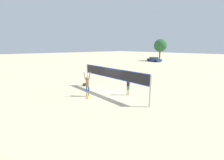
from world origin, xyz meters
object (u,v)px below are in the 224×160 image
player_spiker (87,84)px  tree_left_cluster (160,46)px  gear_bag (85,85)px  volleyball_net (112,76)px  parked_car_mid (154,60)px  volleyball (88,97)px  player_blocker (128,83)px

player_spiker → tree_left_cluster: size_ratio=0.33×
player_spiker → gear_bag: (-3.43, 1.81, -1.05)m
volleyball_net → parked_car_mid: bearing=116.7°
volleyball → parked_car_mid: size_ratio=0.05×
volleyball_net → gear_bag: size_ratio=19.67×
gear_bag → tree_left_cluster: size_ratio=0.06×
gear_bag → parked_car_mid: parked_car_mid is taller
gear_bag → parked_car_mid: bearing=109.6°
volleyball → parked_car_mid: bearing=114.3°
player_spiker → volleyball: (0.43, -0.27, -1.07)m
player_spiker → player_blocker: size_ratio=1.01×
parked_car_mid → tree_left_cluster: 5.36m
player_spiker → volleyball: size_ratio=9.80×
volleyball_net → parked_car_mid: 34.05m
volleyball → gear_bag: size_ratio=0.53×
player_spiker → parked_car_mid: bearing=23.9°
gear_bag → parked_car_mid: 32.62m
volleyball_net → gear_bag: volleyball_net is taller
volleyball_net → player_spiker: 2.37m
tree_left_cluster → parked_car_mid: bearing=-85.1°
player_spiker → player_blocker: player_spiker is taller
volleyball_net → gear_bag: (-4.32, -0.31, -1.64)m
volleyball_net → tree_left_cluster: size_ratio=1.27×
volleyball_net → player_blocker: volleyball_net is taller
player_spiker → parked_car_mid: player_spiker is taller
volleyball → tree_left_cluster: 39.51m
player_blocker → gear_bag: size_ratio=5.12×
gear_bag → tree_left_cluster: 36.23m
player_blocker → volleyball: (-1.71, -3.26, -1.06)m
volleyball_net → tree_left_cluster: bearing=114.7°
player_spiker → parked_car_mid: (-14.38, 32.53, -0.57)m
volleyball_net → tree_left_cluster: (-15.57, 33.82, 2.96)m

